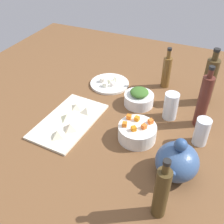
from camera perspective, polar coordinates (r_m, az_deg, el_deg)
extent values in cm
cube|color=brown|center=(118.27, 0.00, -2.49)|extent=(190.00, 190.00, 3.00)
cube|color=silver|center=(118.03, -9.26, -1.92)|extent=(36.63, 22.74, 1.00)
cylinder|color=white|center=(141.60, -0.52, 6.12)|extent=(20.48, 20.48, 1.20)
cylinder|color=white|center=(126.24, 5.79, 2.70)|extent=(13.96, 13.96, 5.54)
cylinder|color=white|center=(107.35, 5.43, -4.39)|extent=(15.47, 15.47, 6.37)
ellipsoid|color=#36537F|center=(94.75, 13.84, -10.29)|extent=(15.81, 14.95, 12.30)
sphere|color=#2C4B7C|center=(89.16, 14.59, -6.87)|extent=(4.43, 4.43, 4.43)
cylinder|color=#36537F|center=(89.11, 13.00, -12.62)|extent=(5.38, 2.00, 3.93)
cylinder|color=#54251C|center=(114.90, 19.04, 2.02)|extent=(4.72, 4.72, 23.30)
cylinder|color=#54251C|center=(108.07, 20.48, 7.79)|extent=(2.12, 2.12, 3.56)
cylinder|color=black|center=(106.99, 20.75, 8.89)|extent=(2.36, 2.36, 1.20)
cylinder|color=#44341B|center=(130.50, 20.12, 6.07)|extent=(5.75, 5.75, 22.37)
cylinder|color=#44341B|center=(124.56, 21.43, 11.22)|extent=(2.59, 2.59, 4.05)
cylinder|color=black|center=(123.52, 21.71, 12.29)|extent=(2.87, 2.87, 1.20)
cylinder|color=brown|center=(139.35, 11.62, 8.32)|extent=(4.42, 4.42, 16.20)
cylinder|color=brown|center=(134.75, 12.17, 12.08)|extent=(1.99, 1.99, 4.15)
cylinder|color=black|center=(133.65, 12.32, 13.11)|extent=(2.21, 2.21, 1.20)
cylinder|color=#46361A|center=(81.12, 10.53, -16.92)|extent=(4.42, 4.42, 19.18)
cylinder|color=#46361A|center=(72.35, 11.55, -11.75)|extent=(1.99, 1.99, 3.31)
cylinder|color=black|center=(70.68, 11.77, -10.56)|extent=(2.21, 2.21, 1.20)
cylinder|color=white|center=(118.44, 12.54, 1.28)|extent=(6.29, 6.29, 12.43)
cylinder|color=white|center=(109.02, 18.75, -4.02)|extent=(5.79, 5.79, 11.67)
cube|color=orange|center=(102.75, 4.69, -3.58)|extent=(2.55, 2.55, 1.80)
cube|color=orange|center=(107.55, 5.39, -1.42)|extent=(1.99, 1.99, 1.80)
cube|color=orange|center=(104.47, 2.73, -2.66)|extent=(2.15, 2.15, 1.80)
cube|color=orange|center=(108.16, 3.67, -1.05)|extent=(1.89, 1.89, 1.80)
cube|color=orange|center=(106.87, 8.32, -2.00)|extent=(2.52, 2.52, 1.80)
cube|color=orange|center=(104.10, 6.92, -3.12)|extent=(2.43, 2.43, 1.80)
ellipsoid|color=#3A6727|center=(123.88, 5.91, 4.29)|extent=(10.96, 10.62, 2.85)
cube|color=silver|center=(138.02, 0.24, 6.04)|extent=(3.06, 3.06, 2.20)
cube|color=silver|center=(141.65, -2.05, 6.92)|extent=(2.45, 2.45, 2.20)
cube|color=white|center=(137.66, -1.47, 5.93)|extent=(2.29, 2.29, 2.20)
cube|color=#EEF2CD|center=(140.75, -0.39, 6.72)|extent=(3.08, 3.08, 2.20)
cube|color=white|center=(142.84, 1.05, 7.22)|extent=(3.04, 3.04, 2.20)
pyramid|color=beige|center=(118.05, -9.65, -0.93)|extent=(5.68, 5.08, 2.27)
pyramid|color=beige|center=(111.78, -9.00, -3.16)|extent=(5.08, 5.52, 3.09)
pyramid|color=beige|center=(123.54, -7.67, 1.24)|extent=(5.58, 5.98, 2.11)
pyramid|color=beige|center=(109.49, -11.64, -4.60)|extent=(5.75, 5.36, 3.07)
pyramid|color=beige|center=(120.49, -5.50, 0.55)|extent=(6.52, 6.61, 2.76)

